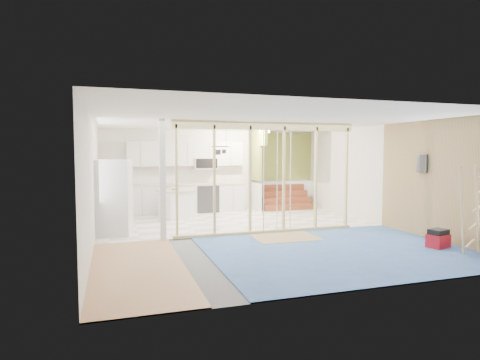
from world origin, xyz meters
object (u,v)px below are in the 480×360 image
object	(u,v)px
island	(176,204)
ladder	(471,210)
toolbox	(438,239)
fridge	(114,198)

from	to	relation	value
island	ladder	bearing A→B (deg)	-71.44
island	toolbox	world-z (taller)	island
toolbox	fridge	bearing A→B (deg)	136.55
fridge	toolbox	world-z (taller)	fridge
ladder	island	bearing A→B (deg)	105.31
fridge	toolbox	distance (m)	6.96
fridge	island	xyz separation A→B (m)	(1.69, 1.77, -0.45)
island	toolbox	distance (m)	6.72
fridge	toolbox	size ratio (longest dim) A/B	3.70
fridge	toolbox	xyz separation A→B (m)	(6.09, -3.30, -0.68)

